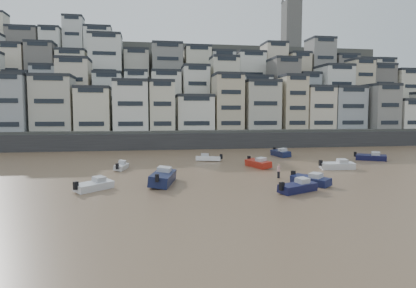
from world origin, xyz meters
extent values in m
plane|color=#846447|center=(0.00, 0.00, 0.00)|extent=(400.00, 400.00, 0.00)
cube|color=#38383A|center=(10.00, 65.00, 1.75)|extent=(140.00, 3.00, 3.50)
cube|color=#4C4C47|center=(15.00, 72.00, 2.00)|extent=(140.00, 14.00, 4.00)
cube|color=#4C4C47|center=(15.00, 84.00, 5.00)|extent=(140.00, 14.00, 10.00)
cube|color=#4C4C47|center=(15.00, 96.00, 9.00)|extent=(140.00, 14.00, 18.00)
cube|color=#4C4C47|center=(15.00, 108.00, 13.00)|extent=(140.00, 16.00, 26.00)
cube|color=#4C4C47|center=(15.00, 122.00, 16.00)|extent=(140.00, 18.00, 32.00)
cube|color=#66635E|center=(55.00, 120.00, 41.00)|extent=(6.00, 6.00, 18.00)
camera|label=1|loc=(-0.62, -16.65, 7.95)|focal=32.00mm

